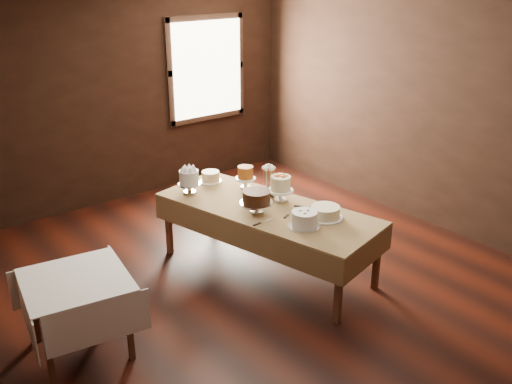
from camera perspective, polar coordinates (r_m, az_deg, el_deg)
The scene contains 19 objects.
floor at distance 5.73m, azimuth 1.26°, elevation -9.43°, with size 5.00×6.00×0.01m, color black.
wall_back at distance 7.61m, azimuth -13.38°, elevation 9.41°, with size 5.00×0.02×2.80m, color black.
wall_right at distance 6.95m, azimuth 17.63°, elevation 7.79°, with size 0.02×6.00×2.80m, color black.
window at distance 8.14m, azimuth -4.90°, elevation 12.17°, with size 1.10×0.05×1.30m, color #FFEABF.
display_table at distance 5.72m, azimuth 1.10°, elevation -2.02°, with size 1.41×2.44×0.71m.
side_table at distance 4.80m, azimuth -17.54°, elevation -9.07°, with size 0.92×0.92×0.67m.
cake_meringue at distance 6.06m, azimuth -6.69°, elevation 0.96°, with size 0.26×0.26×0.26m.
cake_speckled at distance 6.37m, azimuth -4.56°, elevation 1.52°, with size 0.27×0.27×0.12m.
cake_caramel at distance 6.15m, azimuth -1.05°, elevation 1.38°, with size 0.22×0.22×0.26m.
cake_chocolate at distance 5.54m, azimuth 0.05°, elevation -1.05°, with size 0.38×0.38×0.24m.
cake_flowers at distance 5.83m, azimuth 2.46°, elevation 0.24°, with size 0.27×0.27×0.27m.
cake_swirl at distance 5.28m, azimuth 4.86°, elevation -2.78°, with size 0.33×0.33×0.15m.
cake_cream at distance 5.49m, azimuth 6.95°, elevation -2.05°, with size 0.34×0.34×0.12m.
cake_server_a at distance 5.60m, azimuth 3.55°, elevation -2.01°, with size 0.24×0.03×0.01m, color silver.
cake_server_b at distance 5.71m, azimuth 5.46°, elevation -1.56°, with size 0.24×0.03×0.01m, color silver.
cake_server_d at distance 6.04m, azimuth 1.05°, elevation -0.11°, with size 0.24×0.03×0.01m, color silver.
cake_server_e at distance 5.41m, azimuth 1.05°, elevation -2.88°, with size 0.24×0.03×0.01m, color silver.
flower_vase at distance 5.99m, azimuth 1.26°, elevation 0.27°, with size 0.11×0.11×0.12m, color #2D2823.
flower_bouquet at distance 5.93m, azimuth 1.27°, elevation 1.88°, with size 0.14×0.14×0.20m, color white, non-canonical shape.
Camera 1 is at (-3.13, -3.75, 3.00)m, focal length 39.99 mm.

